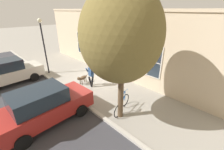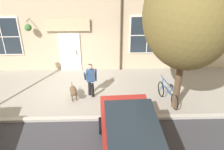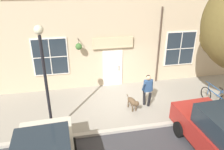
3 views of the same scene
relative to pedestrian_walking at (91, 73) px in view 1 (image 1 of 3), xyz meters
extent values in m
plane|color=gray|center=(-0.32, -0.84, -0.97)|extent=(90.00, 90.00, 0.00)
cube|color=#B2ADA3|center=(1.68, -0.84, -0.91)|extent=(0.20, 28.00, 0.12)
cube|color=#C6B293|center=(-2.67, -0.84, 1.44)|extent=(0.30, 18.00, 4.81)
cube|color=#C6B293|center=(-2.67, -0.84, 3.92)|extent=(0.42, 18.00, 0.16)
cube|color=white|center=(-2.50, -1.18, 0.08)|extent=(0.10, 1.10, 2.10)
cube|color=#232D38|center=(-2.47, -1.18, 0.03)|extent=(0.03, 0.90, 1.90)
cylinder|color=#47382D|center=(-2.41, -0.83, 0.08)|extent=(0.03, 0.03, 0.30)
cube|color=beige|center=(-2.40, -1.18, 1.58)|extent=(0.08, 2.20, 0.60)
cylinder|color=#47382D|center=(-2.44, 1.47, 1.20)|extent=(0.09, 0.09, 4.33)
cylinder|color=#47382D|center=(-2.28, -3.00, 1.89)|extent=(0.44, 0.04, 0.04)
cylinder|color=#47382D|center=(-2.10, -3.00, 1.71)|extent=(0.01, 0.01, 0.34)
cone|color=#2D2823|center=(-2.10, -3.00, 1.49)|extent=(0.32, 0.32, 0.18)
sphere|color=#3D6B33|center=(-2.10, -3.00, 1.58)|extent=(0.34, 0.34, 0.34)
cube|color=white|center=(-2.50, -4.48, 0.98)|extent=(0.08, 1.82, 2.02)
cube|color=#232D38|center=(-2.47, -4.48, 0.98)|extent=(0.03, 1.70, 1.90)
cube|color=white|center=(-2.45, -4.48, 0.98)|extent=(0.04, 0.04, 1.90)
cube|color=white|center=(-2.45, -4.48, 0.98)|extent=(0.04, 1.70, 0.04)
cube|color=white|center=(-2.50, 2.81, 0.98)|extent=(0.08, 1.82, 2.02)
cube|color=#232D38|center=(-2.47, 2.81, 0.98)|extent=(0.03, 1.70, 1.90)
cube|color=white|center=(-2.45, 2.81, 0.98)|extent=(0.04, 0.04, 1.90)
cube|color=white|center=(-2.45, 2.81, 0.98)|extent=(0.04, 1.70, 0.04)
cylinder|color=black|center=(0.14, 0.08, -0.57)|extent=(0.29, 0.14, 0.79)
cylinder|color=black|center=(-0.15, -0.08, -0.57)|extent=(0.29, 0.14, 0.79)
cube|color=#2D4C7A|center=(0.00, 0.00, 0.10)|extent=(0.23, 0.34, 0.57)
sphere|color=tan|center=(0.02, 0.00, 0.53)|extent=(0.21, 0.21, 0.21)
sphere|color=black|center=(-0.01, 0.00, 0.55)|extent=(0.20, 0.20, 0.20)
cylinder|color=#2D4C7A|center=(-0.04, 0.23, 0.11)|extent=(0.16, 0.09, 0.57)
cylinder|color=#2D4C7A|center=(0.09, -0.23, 0.13)|extent=(0.33, 0.09, 0.52)
ellipsoid|color=brown|center=(0.17, -0.78, -0.55)|extent=(0.76, 0.45, 0.27)
cylinder|color=brown|center=(0.35, -0.65, -0.82)|extent=(0.06, 0.06, 0.30)
cylinder|color=brown|center=(0.39, -0.82, -0.82)|extent=(0.06, 0.06, 0.30)
cylinder|color=brown|center=(-0.06, -0.74, -0.82)|extent=(0.06, 0.06, 0.30)
cylinder|color=brown|center=(-0.02, -0.92, -0.82)|extent=(0.06, 0.06, 0.30)
sphere|color=brown|center=(0.57, -0.69, -0.44)|extent=(0.22, 0.22, 0.22)
cone|color=brown|center=(0.68, -0.66, -0.46)|extent=(0.12, 0.11, 0.09)
cone|color=brown|center=(0.55, -0.64, -0.34)|extent=(0.06, 0.06, 0.07)
cone|color=brown|center=(0.57, -0.74, -0.34)|extent=(0.06, 0.06, 0.07)
cylinder|color=brown|center=(-0.26, -0.88, -0.50)|extent=(0.21, 0.08, 0.14)
cylinder|color=brown|center=(0.92, 3.59, 0.39)|extent=(0.27, 0.27, 2.72)
ellipsoid|color=brown|center=(0.92, 3.59, 3.01)|extent=(3.58, 3.22, 3.94)
sphere|color=brown|center=(0.36, 3.13, 2.38)|extent=(1.85, 1.85, 1.85)
torus|color=black|center=(0.05, 3.16, -0.64)|extent=(0.70, 0.15, 0.70)
torus|color=black|center=(1.01, 3.55, -0.64)|extent=(0.70, 0.15, 0.70)
cylinder|color=#1E4C8C|center=(0.53, 3.35, -0.44)|extent=(0.91, 0.40, 0.27)
cylinder|color=#1E4C8C|center=(0.70, 3.42, -0.30)|extent=(0.26, 0.13, 0.46)
cylinder|color=#1E4C8C|center=(0.48, 3.33, -0.12)|extent=(0.77, 0.34, 0.23)
cylinder|color=#1E4C8C|center=(0.12, 3.19, -0.32)|extent=(0.07, 0.06, 0.58)
cylinder|color=#1E4C8C|center=(0.09, 3.17, -0.02)|extent=(0.46, 0.10, 0.03)
ellipsoid|color=black|center=(0.70, 3.42, -0.04)|extent=(0.27, 0.19, 0.11)
cube|color=beige|center=(3.92, -4.42, -0.28)|extent=(4.37, 1.95, 0.76)
cube|color=#1E2833|center=(4.13, -4.41, 0.44)|extent=(2.30, 1.65, 0.68)
cylinder|color=black|center=(2.63, -5.36, -0.66)|extent=(0.63, 0.21, 0.62)
cylinder|color=black|center=(2.55, -3.60, -0.66)|extent=(0.63, 0.21, 0.62)
cube|color=maroon|center=(3.68, 1.41, -0.28)|extent=(4.37, 1.95, 0.76)
cube|color=#1E2833|center=(3.90, 1.42, 0.44)|extent=(2.30, 1.65, 0.68)
cylinder|color=black|center=(2.39, 0.48, -0.66)|extent=(0.63, 0.21, 0.62)
cylinder|color=black|center=(2.31, 2.23, -0.66)|extent=(0.63, 0.21, 0.62)
cylinder|color=black|center=(5.05, 0.59, -0.66)|extent=(0.63, 0.21, 0.62)
cylinder|color=black|center=(4.97, 2.35, -0.66)|extent=(0.63, 0.21, 0.62)
cylinder|color=black|center=(1.17, -4.41, 1.03)|extent=(0.11, 0.11, 4.00)
sphere|color=beige|center=(1.17, -4.41, 3.21)|extent=(0.32, 0.32, 0.32)
camera|label=1|loc=(5.45, 7.68, 3.97)|focal=24.00mm
camera|label=2|loc=(9.42, 0.66, 5.57)|focal=40.00mm
camera|label=3|loc=(8.62, -3.45, 4.82)|focal=35.00mm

